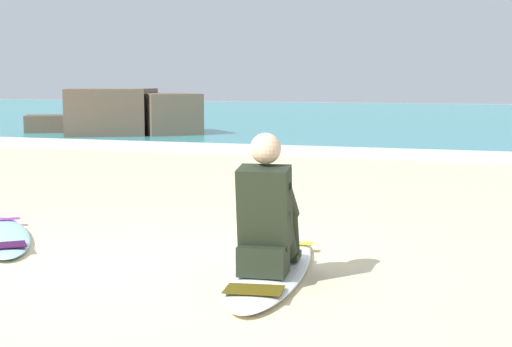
{
  "coord_description": "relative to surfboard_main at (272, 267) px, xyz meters",
  "views": [
    {
      "loc": [
        2.72,
        -4.92,
        1.37
      ],
      "look_at": [
        0.53,
        1.42,
        0.55
      ],
      "focal_mm": 53.85,
      "sensor_mm": 36.0,
      "label": 1
    }
  ],
  "objects": [
    {
      "name": "rock_outcrop_distant",
      "position": [
        -7.28,
        11.08,
        0.47
      ],
      "size": [
        4.76,
        3.52,
        1.16
      ],
      "color": "brown",
      "rests_on": "ground"
    },
    {
      "name": "ground_plane",
      "position": [
        -1.07,
        -0.22,
        -0.04
      ],
      "size": [
        80.0,
        80.0,
        0.0
      ],
      "primitive_type": "plane",
      "color": "beige"
    },
    {
      "name": "breaking_foam",
      "position": [
        -1.07,
        8.59,
        0.02
      ],
      "size": [
        80.0,
        0.9,
        0.11
      ],
      "primitive_type": "cube",
      "color": "white",
      "rests_on": "ground"
    },
    {
      "name": "surfer_seated",
      "position": [
        0.05,
        -0.25,
        0.4
      ],
      "size": [
        0.42,
        0.73,
        0.95
      ],
      "color": "black",
      "rests_on": "surfboard_main"
    },
    {
      "name": "surfboard_main",
      "position": [
        0.0,
        0.0,
        0.0
      ],
      "size": [
        0.9,
        2.4,
        0.08
      ],
      "color": "white",
      "rests_on": "ground"
    },
    {
      "name": "sea",
      "position": [
        -1.07,
        22.29,
        0.01
      ],
      "size": [
        80.0,
        28.0,
        0.1
      ],
      "primitive_type": "cube",
      "color": "teal",
      "rests_on": "ground"
    }
  ]
}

